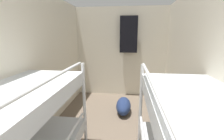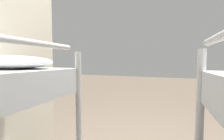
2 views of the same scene
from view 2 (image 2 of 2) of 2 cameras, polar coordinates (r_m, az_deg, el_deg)
The scene contains 0 objects.
Camera 2 is at (-0.21, 1.51, 1.19)m, focal length 24.00 mm.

